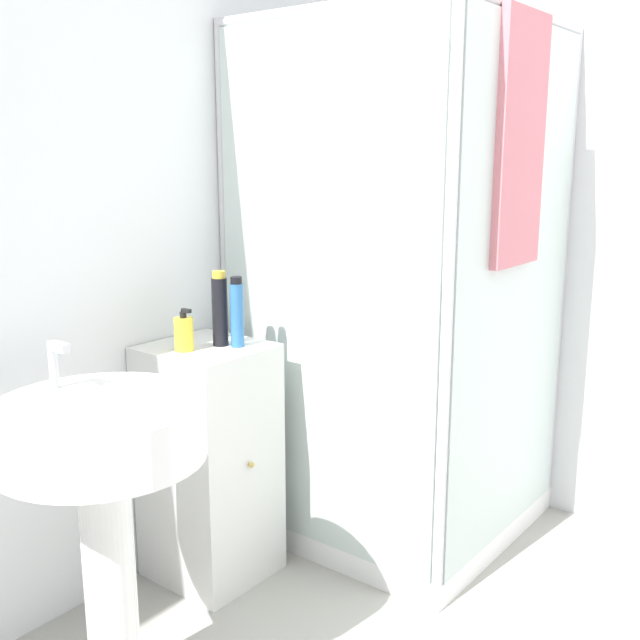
{
  "coord_description": "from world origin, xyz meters",
  "views": [
    {
      "loc": [
        -1.25,
        -0.33,
        1.47
      ],
      "look_at": [
        0.57,
        1.09,
        0.96
      ],
      "focal_mm": 42.0,
      "sensor_mm": 36.0,
      "label": 1
    }
  ],
  "objects": [
    {
      "name": "vanity_cabinet",
      "position": [
        0.44,
        1.47,
        0.42
      ],
      "size": [
        0.37,
        0.4,
        0.84
      ],
      "color": "silver",
      "rests_on": "ground_plane"
    },
    {
      "name": "wall_back",
      "position": [
        0.0,
        1.7,
        1.25
      ],
      "size": [
        6.4,
        0.06,
        2.5
      ],
      "primitive_type": "cube",
      "color": "silver",
      "rests_on": "ground_plane"
    },
    {
      "name": "soap_dispenser",
      "position": [
        0.35,
        1.48,
        0.89
      ],
      "size": [
        0.06,
        0.06,
        0.14
      ],
      "color": "yellow",
      "rests_on": "vanity_cabinet"
    },
    {
      "name": "sink",
      "position": [
        -0.18,
        1.22,
        0.68
      ],
      "size": [
        0.54,
        0.54,
        0.99
      ],
      "color": "white",
      "rests_on": "ground_plane"
    },
    {
      "name": "shampoo_bottle_blue",
      "position": [
        0.5,
        1.38,
        0.95
      ],
      "size": [
        0.05,
        0.05,
        0.24
      ],
      "color": "#2D66A3",
      "rests_on": "vanity_cabinet"
    },
    {
      "name": "shower_enclosure",
      "position": [
        1.12,
        1.1,
        0.51
      ],
      "size": [
        0.97,
        1.0,
        1.93
      ],
      "color": "white",
      "rests_on": "ground_plane"
    },
    {
      "name": "shampoo_bottle_tall_black",
      "position": [
        0.47,
        1.44,
        0.96
      ],
      "size": [
        0.05,
        0.05,
        0.25
      ],
      "color": "black",
      "rests_on": "vanity_cabinet"
    }
  ]
}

